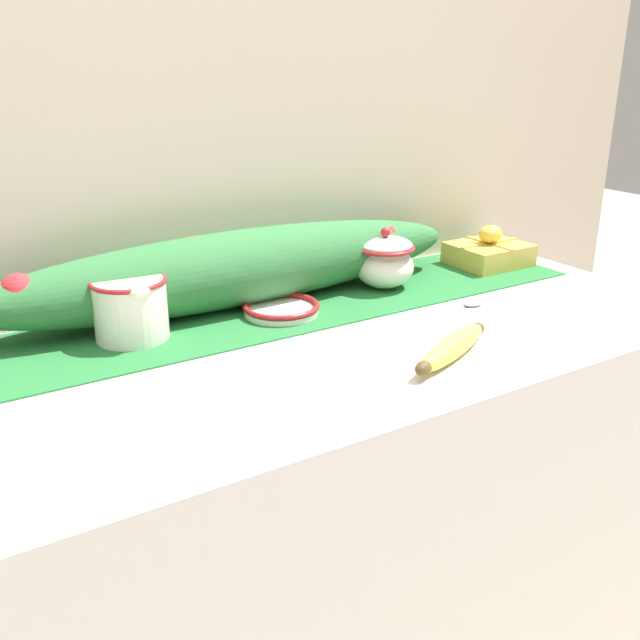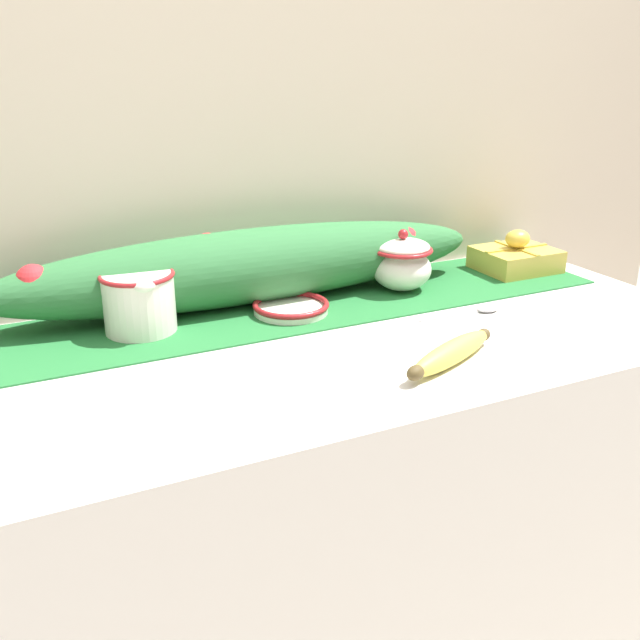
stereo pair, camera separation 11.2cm
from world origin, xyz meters
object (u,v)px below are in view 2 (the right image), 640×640
at_px(sugar_bowl, 402,263).
at_px(banana, 451,353).
at_px(gift_box, 516,257).
at_px(spoon, 483,310).
at_px(small_dish, 291,307).
at_px(cream_pitcher, 139,300).

xyz_separation_m(sugar_bowl, banana, (-0.12, -0.34, -0.04)).
distance_m(banana, gift_box, 0.54).
relative_size(banana, gift_box, 1.32).
xyz_separation_m(sugar_bowl, spoon, (0.07, -0.17, -0.05)).
relative_size(sugar_bowl, gift_box, 0.76).
relative_size(small_dish, banana, 0.65).
xyz_separation_m(cream_pitcher, gift_box, (0.81, 0.01, -0.03)).
height_order(cream_pitcher, sugar_bowl, sugar_bowl).
height_order(sugar_bowl, small_dish, sugar_bowl).
relative_size(sugar_bowl, banana, 0.57).
distance_m(cream_pitcher, banana, 0.52).
bearing_deg(sugar_bowl, small_dish, -173.50).
bearing_deg(spoon, sugar_bowl, 115.20).
relative_size(cream_pitcher, sugar_bowl, 1.19).
xyz_separation_m(banana, spoon, (0.19, 0.16, -0.01)).
height_order(cream_pitcher, gift_box, cream_pitcher).
bearing_deg(small_dish, banana, -67.14).
bearing_deg(banana, spoon, 40.91).
height_order(cream_pitcher, small_dish, cream_pitcher).
distance_m(sugar_bowl, banana, 0.36).
bearing_deg(gift_box, sugar_bowl, -178.35).
bearing_deg(gift_box, small_dish, -176.11).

